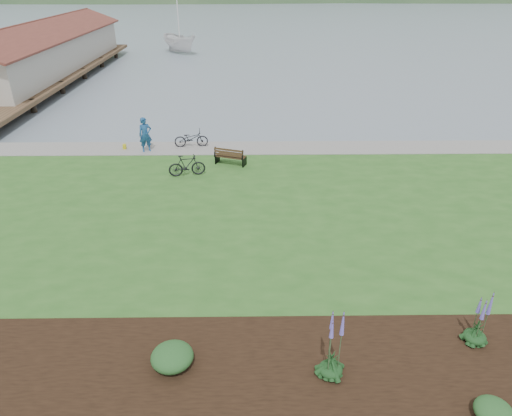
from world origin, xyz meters
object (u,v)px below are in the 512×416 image
at_px(person, 145,132).
at_px(sailboat, 181,53).
at_px(bicycle_a, 191,138).
at_px(park_bench, 230,156).

distance_m(person, sailboat, 37.01).
relative_size(person, sailboat, 0.08).
bearing_deg(bicycle_a, person, 101.22).
relative_size(bicycle_a, sailboat, 0.07).
distance_m(park_bench, person, 5.27).
distance_m(park_bench, bicycle_a, 3.67).
bearing_deg(park_bench, sailboat, 121.06).
distance_m(park_bench, sailboat, 39.71).
bearing_deg(sailboat, park_bench, -117.86).
bearing_deg(person, park_bench, -48.31).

